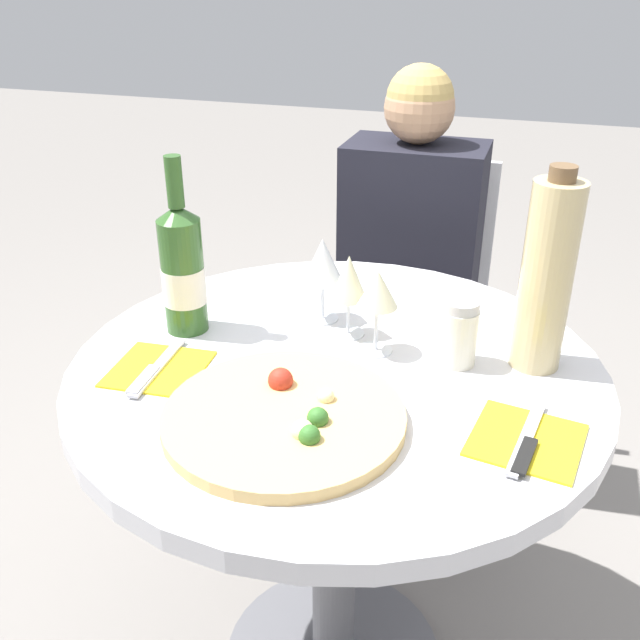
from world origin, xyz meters
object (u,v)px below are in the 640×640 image
at_px(chair_behind_diner, 410,324).
at_px(pizza_large, 285,417).
at_px(wine_bottle, 183,269).
at_px(tall_carafe, 547,276).
at_px(dining_table, 336,438).
at_px(seated_diner, 401,321).

height_order(chair_behind_diner, pizza_large, chair_behind_diner).
bearing_deg(wine_bottle, tall_carafe, 6.06).
height_order(pizza_large, tall_carafe, tall_carafe).
distance_m(chair_behind_diner, wine_bottle, 0.93).
bearing_deg(dining_table, tall_carafe, 17.41).
xyz_separation_m(seated_diner, tall_carafe, (0.34, -0.56, 0.41)).
relative_size(dining_table, chair_behind_diner, 1.03).
bearing_deg(wine_bottle, seated_diner, 65.93).
xyz_separation_m(seated_diner, wine_bottle, (-0.28, -0.62, 0.36)).
distance_m(seated_diner, tall_carafe, 0.77).
relative_size(pizza_large, wine_bottle, 1.12).
relative_size(seated_diner, tall_carafe, 3.37).
bearing_deg(tall_carafe, pizza_large, -139.37).
bearing_deg(chair_behind_diner, tall_carafe, 115.51).
bearing_deg(chair_behind_diner, dining_table, 91.30).
bearing_deg(pizza_large, dining_table, 83.56).
xyz_separation_m(wine_bottle, tall_carafe, (0.61, 0.07, 0.04)).
bearing_deg(tall_carafe, wine_bottle, -173.94).
height_order(seated_diner, pizza_large, seated_diner).
height_order(wine_bottle, tall_carafe, tall_carafe).
height_order(seated_diner, wine_bottle, seated_diner).
bearing_deg(seated_diner, wine_bottle, 65.93).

